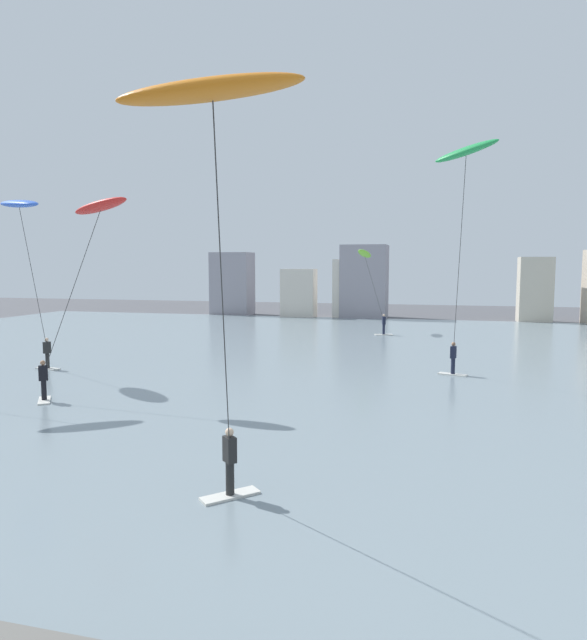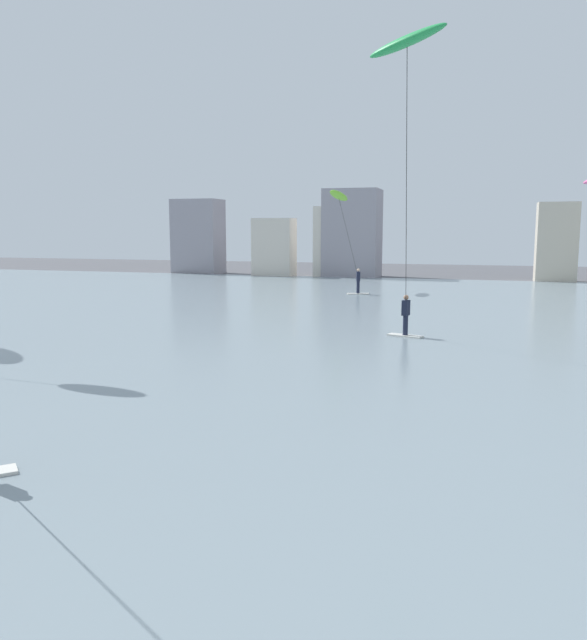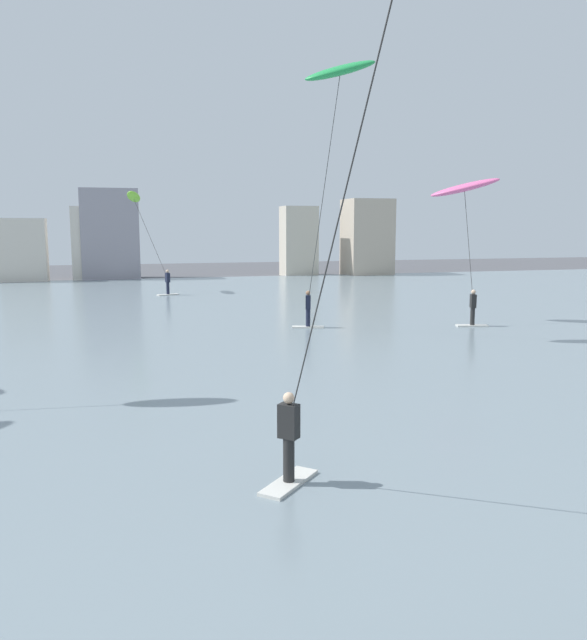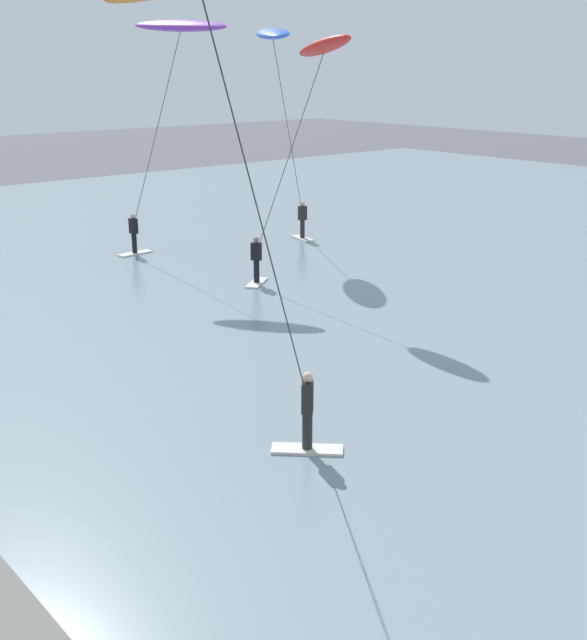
% 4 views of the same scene
% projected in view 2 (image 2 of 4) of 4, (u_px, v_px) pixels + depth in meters
% --- Properties ---
extents(water_bay, '(84.00, 52.00, 0.10)m').
position_uv_depth(water_bay, '(356.00, 323.00, 29.20)').
color(water_bay, gray).
rests_on(water_bay, ground).
extents(far_shore_buildings, '(42.13, 5.45, 7.66)m').
position_uv_depth(far_shore_buildings, '(385.00, 238.00, 55.04)').
color(far_shore_buildings, gray).
rests_on(far_shore_buildings, ground).
extents(kitesurfer_lime, '(3.24, 4.17, 6.87)m').
position_uv_depth(kitesurfer_lime, '(342.00, 209.00, 42.86)').
color(kitesurfer_lime, silver).
rests_on(kitesurfer_lime, water_bay).
extents(kitesurfer_green, '(2.80, 4.53, 10.78)m').
position_uv_depth(kitesurfer_green, '(407.00, 83.00, 21.13)').
color(kitesurfer_green, silver).
rests_on(kitesurfer_green, water_bay).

